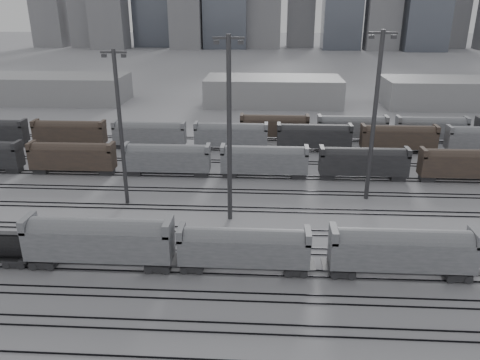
# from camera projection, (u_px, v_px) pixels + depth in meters

# --- Properties ---
(ground) EXTENTS (900.00, 900.00, 0.00)m
(ground) POSITION_uv_depth(u_px,v_px,m) (190.00, 275.00, 52.61)
(ground) COLOR #A8A7AC
(ground) RESTS_ON ground
(tracks) EXTENTS (220.00, 71.50, 0.16)m
(tracks) POSITION_uv_depth(u_px,v_px,m) (209.00, 210.00, 68.91)
(tracks) COLOR black
(tracks) RESTS_ON ground
(hopper_car_a) EXTENTS (16.79, 3.34, 6.01)m
(hopper_car_a) POSITION_uv_depth(u_px,v_px,m) (99.00, 239.00, 52.78)
(hopper_car_a) COLOR #242427
(hopper_car_a) RESTS_ON ground
(hopper_car_b) EXTENTS (14.71, 2.92, 5.26)m
(hopper_car_b) POSITION_uv_depth(u_px,v_px,m) (244.00, 246.00, 52.06)
(hopper_car_b) COLOR #242427
(hopper_car_b) RESTS_ON ground
(hopper_car_c) EXTENTS (15.80, 3.14, 5.65)m
(hopper_car_c) POSITION_uv_depth(u_px,v_px,m) (402.00, 249.00, 51.04)
(hopper_car_c) COLOR #242427
(hopper_car_c) RESTS_ON ground
(light_mast_b) EXTENTS (3.65, 0.58, 22.79)m
(light_mast_b) POSITION_uv_depth(u_px,v_px,m) (120.00, 126.00, 67.20)
(light_mast_b) COLOR #3D3D40
(light_mast_b) RESTS_ON ground
(light_mast_c) EXTENTS (4.01, 0.64, 25.07)m
(light_mast_c) POSITION_uv_depth(u_px,v_px,m) (229.00, 127.00, 61.58)
(light_mast_c) COLOR #3D3D40
(light_mast_c) RESTS_ON ground
(light_mast_d) EXTENTS (4.04, 0.65, 25.25)m
(light_mast_d) POSITION_uv_depth(u_px,v_px,m) (375.00, 114.00, 68.29)
(light_mast_d) COLOR #3D3D40
(light_mast_d) RESTS_ON ground
(bg_string_near) EXTENTS (151.00, 3.00, 5.60)m
(bg_string_near) POSITION_uv_depth(u_px,v_px,m) (264.00, 162.00, 81.04)
(bg_string_near) COLOR gray
(bg_string_near) RESTS_ON ground
(bg_string_mid) EXTENTS (151.00, 3.00, 5.60)m
(bg_string_mid) POSITION_uv_depth(u_px,v_px,m) (314.00, 138.00, 95.42)
(bg_string_mid) COLOR #242427
(bg_string_mid) RESTS_ON ground
(bg_string_far) EXTENTS (66.00, 3.00, 5.60)m
(bg_string_far) POSITION_uv_depth(u_px,v_px,m) (391.00, 129.00, 101.94)
(bg_string_far) COLOR #4E3E31
(bg_string_far) RESTS_ON ground
(warehouse_left) EXTENTS (50.00, 18.00, 8.00)m
(warehouse_left) POSITION_uv_depth(u_px,v_px,m) (44.00, 89.00, 143.06)
(warehouse_left) COLOR #959597
(warehouse_left) RESTS_ON ground
(warehouse_mid) EXTENTS (40.00, 18.00, 8.00)m
(warehouse_mid) POSITION_uv_depth(u_px,v_px,m) (273.00, 91.00, 139.28)
(warehouse_mid) COLOR #959597
(warehouse_mid) RESTS_ON ground
(warehouse_right) EXTENTS (35.00, 18.00, 8.00)m
(warehouse_right) POSITION_uv_depth(u_px,v_px,m) (444.00, 93.00, 136.57)
(warehouse_right) COLOR #959597
(warehouse_right) RESTS_ON ground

